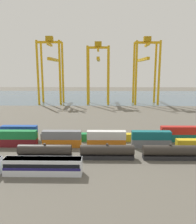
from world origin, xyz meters
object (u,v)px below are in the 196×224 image
object	(u,v)px
shipping_container_2	(18,142)
gantry_crane_west	(51,64)
shipping_container_10	(196,143)
freight_tank_row	(170,152)
gantry_crane_central	(98,66)
passenger_train	(2,165)
gantry_crane_east	(145,64)

from	to	relation	value
shipping_container_2	gantry_crane_west	size ratio (longest dim) A/B	0.26
shipping_container_10	freight_tank_row	bearing A→B (deg)	-138.96
gantry_crane_west	shipping_container_2	bearing A→B (deg)	-84.08
shipping_container_2	gantry_crane_central	xyz separation A→B (m)	(23.90, 96.83, 25.28)
passenger_train	gantry_crane_east	size ratio (longest dim) A/B	0.80
shipping_container_2	gantry_crane_east	world-z (taller)	gantry_crane_east
passenger_train	freight_tank_row	world-z (taller)	freight_tank_row
shipping_container_2	shipping_container_10	bearing A→B (deg)	0.00
shipping_container_2	gantry_crane_west	world-z (taller)	gantry_crane_west
passenger_train	gantry_crane_west	distance (m)	118.74
passenger_train	shipping_container_2	bearing A→B (deg)	100.31
shipping_container_2	gantry_crane_west	distance (m)	100.13
gantry_crane_east	gantry_crane_west	bearing A→B (deg)	-178.90
freight_tank_row	shipping_container_2	bearing A→B (deg)	168.09
gantry_crane_west	gantry_crane_east	world-z (taller)	gantry_crane_west
passenger_train	shipping_container_10	bearing A→B (deg)	20.00
freight_tank_row	gantry_crane_central	bearing A→B (deg)	101.26
passenger_train	shipping_container_2	xyz separation A→B (m)	(-3.48, 19.12, -0.84)
gantry_crane_central	shipping_container_10	bearing A→B (deg)	-71.66
shipping_container_10	gantry_crane_west	bearing A→B (deg)	124.48
freight_tank_row	gantry_crane_east	distance (m)	110.69
shipping_container_2	gantry_crane_central	size ratio (longest dim) A/B	0.28
gantry_crane_central	freight_tank_row	bearing A→B (deg)	-78.74
passenger_train	gantry_crane_west	world-z (taller)	gantry_crane_west
gantry_crane_west	gantry_crane_central	bearing A→B (deg)	1.37
shipping_container_10	gantry_crane_west	size ratio (longest dim) A/B	0.26
shipping_container_2	gantry_crane_west	bearing A→B (deg)	95.92
passenger_train	gantry_crane_west	bearing A→B (deg)	96.65
gantry_crane_east	passenger_train	bearing A→B (deg)	-114.99
gantry_crane_west	gantry_crane_central	xyz separation A→B (m)	(33.86, 0.81, -1.30)
gantry_crane_west	gantry_crane_east	xyz separation A→B (m)	(67.71, 1.31, 0.12)
freight_tank_row	shipping_container_10	world-z (taller)	freight_tank_row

